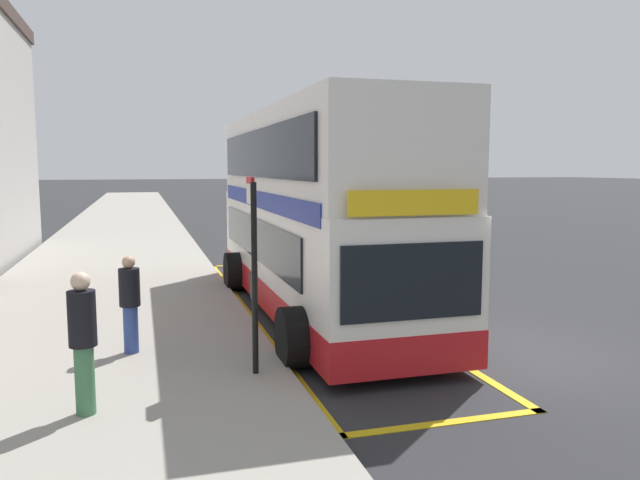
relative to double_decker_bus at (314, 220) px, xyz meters
The scene contains 10 objects.
ground_plane 28.12m from the double_decker_bus, 84.97° to the left, with size 260.00×260.00×0.00m, color #28282B.
pavement_near 28.37m from the double_decker_bus, 99.24° to the left, with size 6.00×76.00×0.14m, color gray.
double_decker_bus is the anchor object (origin of this frame).
bus_bay_markings 2.08m from the double_decker_bus, 105.48° to the left, with size 2.92×13.41×0.01m.
bus_stop_sign 4.61m from the double_decker_bus, 117.00° to the right, with size 0.09×0.51×2.93m.
parked_car_black_across 23.70m from the double_decker_bus, 76.52° to the left, with size 2.09×4.20×1.62m.
parked_car_grey_distant 30.25m from the double_decker_bus, 76.23° to the left, with size 2.09×4.20×1.62m.
parked_car_grey_far 41.31m from the double_decker_bus, 82.81° to the left, with size 2.09×4.20×1.62m.
pedestrian_waiting_near_sign 6.80m from the double_decker_bus, 130.84° to the right, with size 0.34×0.34×1.80m.
pedestrian_further_back 4.78m from the double_decker_bus, 146.51° to the right, with size 0.34×0.34×1.63m.
Camera 1 is at (-6.12, -8.95, 3.21)m, focal length 34.55 mm.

